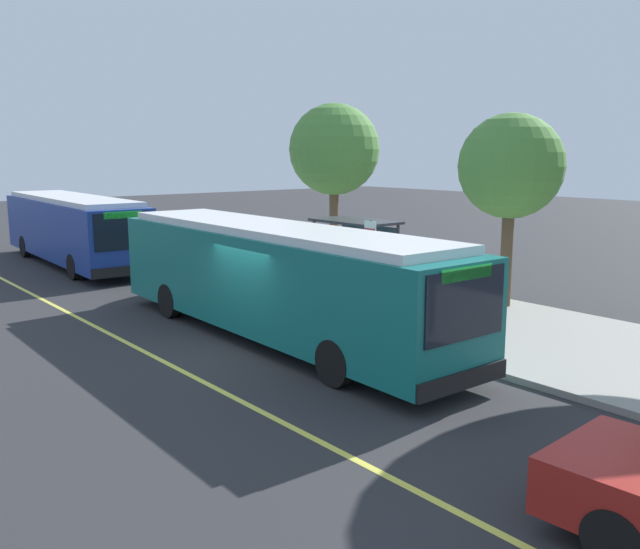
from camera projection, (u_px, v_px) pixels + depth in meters
name	position (u px, v px, depth m)	size (l,w,h in m)	color
ground_plane	(252.00, 348.00, 16.70)	(120.00, 120.00, 0.00)	#2B2B2D
sidewalk_curb	(418.00, 310.00, 20.43)	(44.00, 6.40, 0.15)	gray
lane_stripe_center	(171.00, 365.00, 15.33)	(36.00, 0.14, 0.01)	#E0D64C
transit_bus_main	(275.00, 277.00, 17.37)	(12.60, 2.81, 2.95)	#146B66
transit_bus_second	(73.00, 227.00, 29.03)	(11.95, 3.05, 2.95)	navy
bus_shelter	(355.00, 241.00, 22.17)	(2.90, 1.60, 2.48)	#333338
waiting_bench	(355.00, 279.00, 22.51)	(1.60, 0.48, 0.95)	brown
route_sign_post	(370.00, 257.00, 18.53)	(0.44, 0.08, 2.80)	#333338
pedestrian_commuter	(331.00, 269.00, 21.50)	(0.24, 0.40, 1.69)	#282D47
street_tree_near_shelter	(511.00, 167.00, 19.98)	(3.11, 3.11, 5.78)	brown
street_tree_upstreet	(334.00, 150.00, 26.00)	(3.50, 3.50, 6.49)	brown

